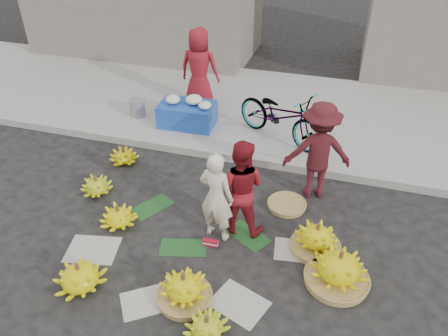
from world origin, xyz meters
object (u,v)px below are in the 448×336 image
(banana_bunch_4, at_px, (339,269))
(flower_table, at_px, (188,113))
(banana_bunch_0, at_px, (118,216))
(bicycle, at_px, (280,116))
(vendor_cream, at_px, (216,197))

(banana_bunch_4, bearing_deg, flower_table, 135.18)
(banana_bunch_0, xyz_separation_m, bicycle, (1.84, 2.97, 0.47))
(banana_bunch_0, distance_m, vendor_cream, 1.58)
(flower_table, bearing_deg, banana_bunch_0, -91.44)
(banana_bunch_0, height_order, banana_bunch_4, banana_bunch_4)
(flower_table, relative_size, bicycle, 0.58)
(banana_bunch_4, relative_size, vendor_cream, 0.68)
(flower_table, distance_m, bicycle, 1.88)
(banana_bunch_0, distance_m, flower_table, 3.01)
(bicycle, bearing_deg, banana_bunch_4, -129.32)
(banana_bunch_4, distance_m, vendor_cream, 1.83)
(vendor_cream, distance_m, flower_table, 3.20)
(banana_bunch_4, height_order, vendor_cream, vendor_cream)
(banana_bunch_4, distance_m, bicycle, 3.47)
(banana_bunch_4, bearing_deg, bicycle, 113.24)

